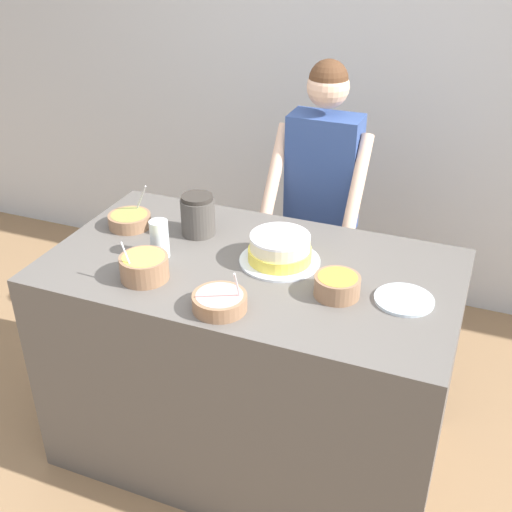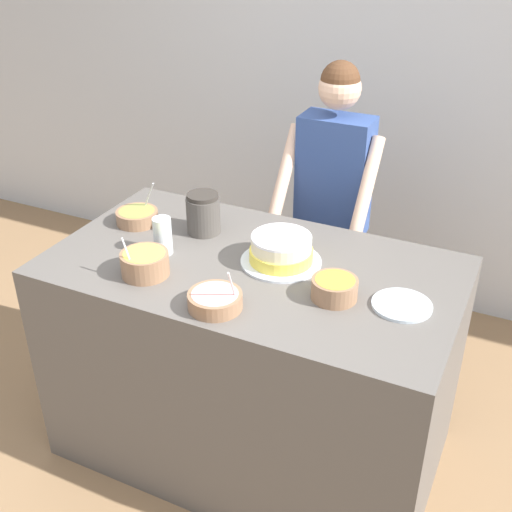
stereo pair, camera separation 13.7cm
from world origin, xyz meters
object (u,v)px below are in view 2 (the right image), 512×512
(frosting_bowl_yellow, at_px, (145,263))
(drinking_glass, at_px, (163,236))
(frosting_bowl_olive, at_px, (137,216))
(frosting_bowl_pink, at_px, (215,300))
(person_baker, at_px, (333,191))
(stoneware_jar, at_px, (203,213))
(frosting_bowl_orange, at_px, (335,288))
(ceramic_plate, at_px, (402,305))
(cake, at_px, (281,251))

(frosting_bowl_yellow, height_order, drinking_glass, frosting_bowl_yellow)
(frosting_bowl_olive, bearing_deg, frosting_bowl_yellow, -51.37)
(frosting_bowl_yellow, bearing_deg, frosting_bowl_pink, -13.55)
(person_baker, xyz_separation_m, frosting_bowl_olive, (-0.66, -0.65, 0.01))
(drinking_glass, relative_size, stoneware_jar, 0.88)
(drinking_glass, bearing_deg, frosting_bowl_yellow, -80.59)
(person_baker, distance_m, drinking_glass, 0.92)
(drinking_glass, xyz_separation_m, stoneware_jar, (0.05, 0.23, 0.01))
(frosting_bowl_orange, height_order, drinking_glass, drinking_glass)
(frosting_bowl_orange, bearing_deg, ceramic_plate, 12.06)
(cake, xyz_separation_m, frosting_bowl_olive, (-0.70, 0.05, -0.02))
(stoneware_jar, bearing_deg, frosting_bowl_orange, -20.22)
(cake, height_order, frosting_bowl_olive, frosting_bowl_olive)
(cake, bearing_deg, drinking_glass, -164.00)
(person_baker, relative_size, frosting_bowl_pink, 8.28)
(frosting_bowl_pink, xyz_separation_m, drinking_glass, (-0.37, 0.25, 0.04))
(person_baker, height_order, stoneware_jar, person_baker)
(ceramic_plate, distance_m, stoneware_jar, 0.92)
(cake, distance_m, frosting_bowl_orange, 0.30)
(stoneware_jar, bearing_deg, person_baker, 58.95)
(frosting_bowl_orange, height_order, stoneware_jar, stoneware_jar)
(frosting_bowl_olive, xyz_separation_m, ceramic_plate, (1.19, -0.14, -0.03))
(frosting_bowl_orange, relative_size, stoneware_jar, 0.95)
(cake, bearing_deg, frosting_bowl_pink, -101.94)
(cake, distance_m, drinking_glass, 0.47)
(drinking_glass, xyz_separation_m, ceramic_plate, (0.95, 0.03, -0.07))
(frosting_bowl_pink, bearing_deg, stoneware_jar, 123.51)
(ceramic_plate, bearing_deg, frosting_bowl_yellow, -167.76)
(cake, height_order, stoneware_jar, stoneware_jar)
(frosting_bowl_olive, relative_size, ceramic_plate, 0.87)
(ceramic_plate, bearing_deg, drinking_glass, -178.09)
(frosting_bowl_olive, relative_size, stoneware_jar, 1.05)
(frosting_bowl_yellow, bearing_deg, cake, 35.13)
(frosting_bowl_orange, distance_m, drinking_glass, 0.72)
(ceramic_plate, relative_size, stoneware_jar, 1.21)
(person_baker, height_order, frosting_bowl_orange, person_baker)
(drinking_glass, distance_m, stoneware_jar, 0.23)
(cake, bearing_deg, ceramic_plate, -11.08)
(person_baker, relative_size, cake, 5.00)
(cake, height_order, frosting_bowl_yellow, frosting_bowl_yellow)
(frosting_bowl_olive, distance_m, frosting_bowl_orange, 0.98)
(frosting_bowl_olive, distance_m, frosting_bowl_yellow, 0.44)
(person_baker, bearing_deg, cake, -86.86)
(frosting_bowl_pink, distance_m, frosting_bowl_orange, 0.42)
(frosting_bowl_yellow, height_order, stoneware_jar, stoneware_jar)
(person_baker, bearing_deg, frosting_bowl_pink, -92.25)
(frosting_bowl_olive, xyz_separation_m, frosting_bowl_pink, (0.62, -0.43, -0.00))
(cake, relative_size, stoneware_jar, 1.82)
(frosting_bowl_olive, xyz_separation_m, stoneware_jar, (0.30, 0.05, 0.05))
(frosting_bowl_yellow, distance_m, frosting_bowl_orange, 0.70)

